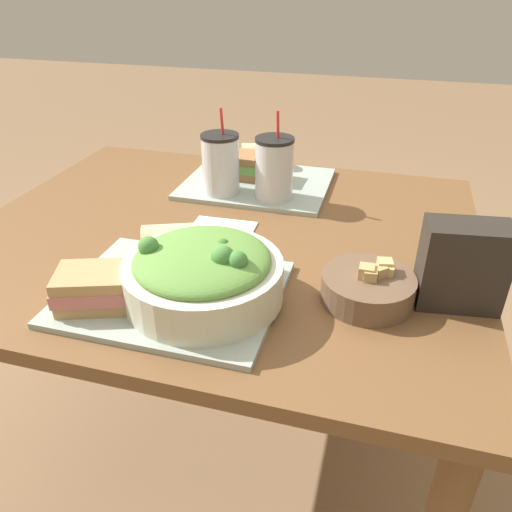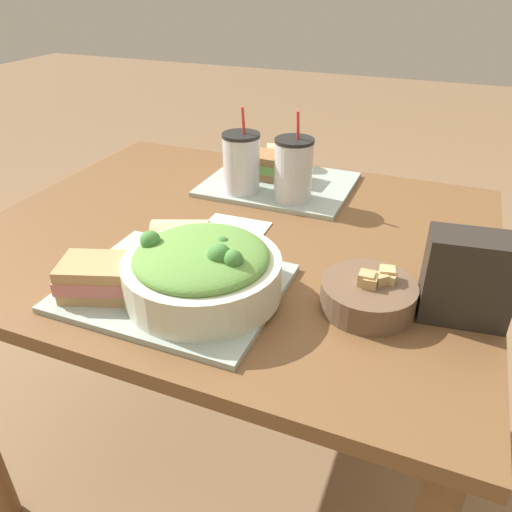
% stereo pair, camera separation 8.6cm
% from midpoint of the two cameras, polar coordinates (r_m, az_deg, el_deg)
% --- Properties ---
extents(ground_plane, '(12.00, 12.00, 0.00)m').
position_cam_midpoint_polar(ground_plane, '(1.63, -4.63, -22.00)').
color(ground_plane, '#846647').
extents(dining_table, '(1.12, 0.93, 0.77)m').
position_cam_midpoint_polar(dining_table, '(1.18, -5.94, -2.08)').
color(dining_table, brown).
rests_on(dining_table, ground_plane).
extents(tray_near, '(0.38, 0.31, 0.01)m').
position_cam_midpoint_polar(tray_near, '(0.92, -12.00, -4.25)').
color(tray_near, '#99A89E').
rests_on(tray_near, dining_table).
extents(tray_far, '(0.38, 0.31, 0.01)m').
position_cam_midpoint_polar(tray_far, '(1.35, -1.74, 8.23)').
color(tray_far, '#99A89E').
rests_on(tray_far, dining_table).
extents(salad_bowl, '(0.27, 0.27, 0.12)m').
position_cam_midpoint_polar(salad_bowl, '(0.86, -8.92, -1.98)').
color(salad_bowl, beige).
rests_on(salad_bowl, tray_near).
extents(soup_bowl, '(0.16, 0.16, 0.07)m').
position_cam_midpoint_polar(soup_bowl, '(0.89, 9.98, -3.59)').
color(soup_bowl, brown).
rests_on(soup_bowl, dining_table).
extents(sandwich_near, '(0.17, 0.13, 0.06)m').
position_cam_midpoint_polar(sandwich_near, '(0.90, -19.98, -3.49)').
color(sandwich_near, tan).
rests_on(sandwich_near, tray_near).
extents(baguette_near, '(0.13, 0.10, 0.07)m').
position_cam_midpoint_polar(baguette_near, '(1.00, -11.88, 1.66)').
color(baguette_near, '#DBBC84').
rests_on(baguette_near, tray_near).
extents(sandwich_far, '(0.15, 0.09, 0.06)m').
position_cam_midpoint_polar(sandwich_far, '(1.36, -2.01, 10.15)').
color(sandwich_far, olive).
rests_on(sandwich_far, tray_far).
extents(baguette_far, '(0.12, 0.09, 0.07)m').
position_cam_midpoint_polar(baguette_far, '(1.45, -1.20, 11.43)').
color(baguette_far, '#DBBC84').
rests_on(baguette_far, tray_far).
extents(drink_cup_dark, '(0.09, 0.09, 0.21)m').
position_cam_midpoint_polar(drink_cup_dark, '(1.27, -6.03, 10.19)').
color(drink_cup_dark, silver).
rests_on(drink_cup_dark, tray_far).
extents(drink_cup_red, '(0.09, 0.09, 0.22)m').
position_cam_midpoint_polar(drink_cup_red, '(1.22, 0.04, 9.71)').
color(drink_cup_red, silver).
rests_on(drink_cup_red, tray_far).
extents(chip_bag, '(0.15, 0.09, 0.15)m').
position_cam_midpoint_polar(chip_bag, '(0.89, 20.01, -1.11)').
color(chip_bag, '#28231E').
rests_on(chip_bag, dining_table).
extents(napkin_folded, '(0.15, 0.11, 0.00)m').
position_cam_midpoint_polar(napkin_folded, '(1.13, -6.07, 3.02)').
color(napkin_folded, silver).
rests_on(napkin_folded, dining_table).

